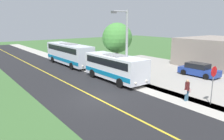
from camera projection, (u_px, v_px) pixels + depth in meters
The scene contains 12 objects.
ground_plane at pixel (97, 99), 17.44m from camera, with size 120.00×120.00×0.00m, color #3D6633.
road_surface at pixel (97, 99), 17.44m from camera, with size 8.00×100.00×0.01m, color black.
sidewalk at pixel (144, 87), 20.47m from camera, with size 2.40×100.00×0.01m, color #B2ADA3.
parking_lot_surface at pixel (215, 82), 22.32m from camera, with size 14.00×36.00×0.01m, color #9E9991.
road_centre_line at pixel (97, 98), 17.44m from camera, with size 0.16×100.00×0.00m, color gold.
shuttle_bus_front at pixel (115, 66), 22.60m from camera, with size 2.71×7.92×2.73m.
transit_bus_rear at pixel (69, 53), 30.89m from camera, with size 2.65×10.27×3.05m.
pedestrian_with_bags at pixel (187, 89), 16.79m from camera, with size 0.72×0.34×1.70m.
stop_sign at pixel (213, 79), 15.82m from camera, with size 0.76×0.07×2.88m.
street_light_pole at pixel (126, 43), 21.25m from camera, with size 1.97×0.24×7.10m.
parked_car_near at pixel (199, 70), 24.67m from camera, with size 2.13×4.46×1.45m.
tree_curbside at pixel (117, 38), 26.30m from camera, with size 3.61×3.61×5.93m.
Camera 1 is at (8.93, 13.97, 5.99)m, focal length 35.05 mm.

